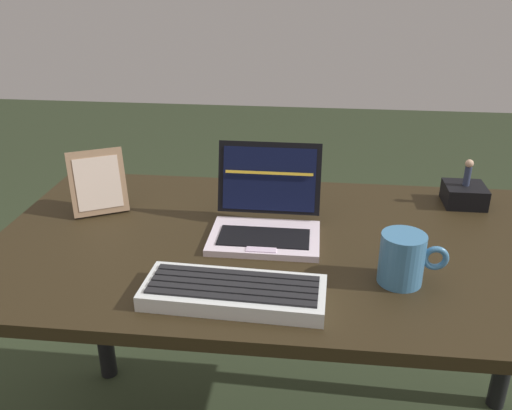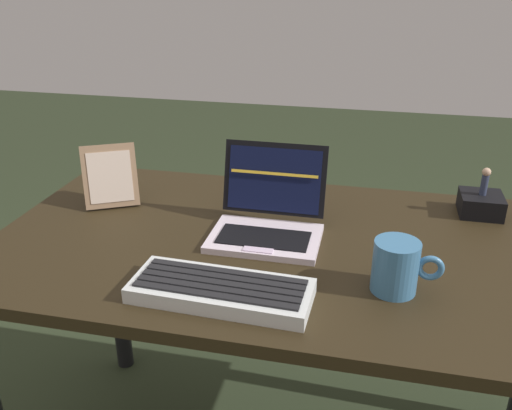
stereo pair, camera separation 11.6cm
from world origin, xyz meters
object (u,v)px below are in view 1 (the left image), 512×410
at_px(laptop_front, 266,218).
at_px(coffee_mug, 403,259).
at_px(figurine_stand, 464,195).
at_px(external_keyboard, 234,292).
at_px(photo_frame, 98,183).
at_px(figurine, 468,171).

height_order(laptop_front, coffee_mug, laptop_front).
bearing_deg(figurine_stand, laptop_front, -155.16).
bearing_deg(figurine_stand, external_keyboard, -136.57).
height_order(external_keyboard, photo_frame, photo_frame).
bearing_deg(external_keyboard, figurine_stand, 43.43).
relative_size(external_keyboard, figurine_stand, 3.40).
distance_m(laptop_front, figurine, 0.53).
distance_m(external_keyboard, figurine_stand, 0.71).
relative_size(external_keyboard, figurine, 4.93).
bearing_deg(photo_frame, figurine, 9.44).
xyz_separation_m(laptop_front, external_keyboard, (-0.03, -0.27, -0.02)).
distance_m(laptop_front, photo_frame, 0.42).
relative_size(figurine_stand, coffee_mug, 0.77).
bearing_deg(external_keyboard, coffee_mug, 17.16).
relative_size(photo_frame, coffee_mug, 1.21).
relative_size(laptop_front, coffee_mug, 1.87).
bearing_deg(photo_frame, coffee_mug, -19.38).
relative_size(laptop_front, photo_frame, 1.55).
distance_m(external_keyboard, coffee_mug, 0.33).
bearing_deg(laptop_front, figurine, 24.84).
bearing_deg(figurine, coffee_mug, -117.62).
bearing_deg(coffee_mug, figurine_stand, 62.38).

